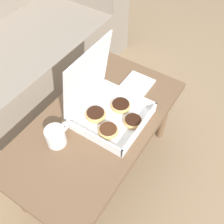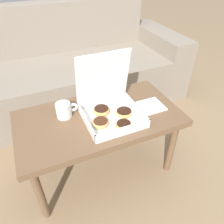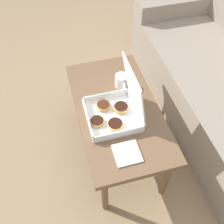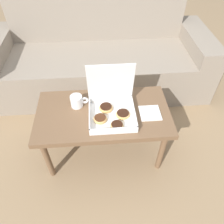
% 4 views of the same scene
% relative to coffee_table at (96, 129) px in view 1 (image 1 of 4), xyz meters
% --- Properties ---
extents(ground_plane, '(12.00, 12.00, 0.00)m').
position_rel_coffee_table_xyz_m(ground_plane, '(0.00, 0.14, -0.42)').
color(ground_plane, '#937756').
extents(coffee_table, '(0.98, 0.52, 0.48)m').
position_rel_coffee_table_xyz_m(coffee_table, '(0.00, 0.00, 0.00)').
color(coffee_table, brown).
rests_on(coffee_table, ground_plane).
extents(pastry_box, '(0.32, 0.32, 0.37)m').
position_rel_coffee_table_xyz_m(pastry_box, '(0.06, -0.03, 0.12)').
color(pastry_box, white).
rests_on(pastry_box, coffee_table).
extents(coffee_mug, '(0.13, 0.09, 0.09)m').
position_rel_coffee_table_xyz_m(coffee_mug, '(-0.19, 0.08, 0.10)').
color(coffee_mug, white).
rests_on(coffee_mug, coffee_table).
extents(napkin_stack, '(0.15, 0.15, 0.01)m').
position_rel_coffee_table_xyz_m(napkin_stack, '(0.34, -0.04, 0.06)').
color(napkin_stack, white).
rests_on(napkin_stack, coffee_table).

